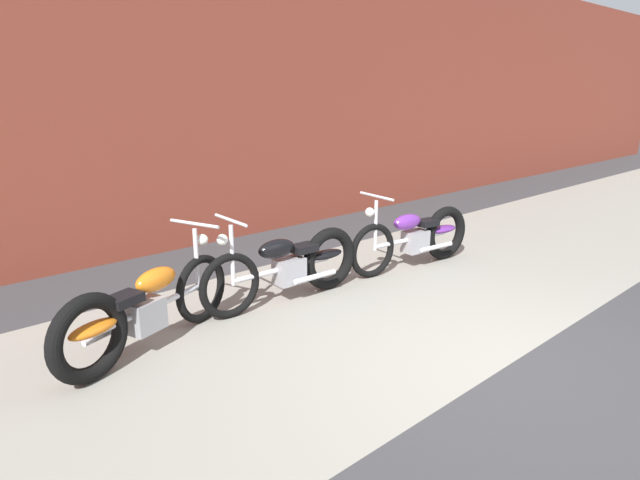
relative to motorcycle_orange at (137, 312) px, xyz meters
The scene contains 6 objects.
ground_plane 3.11m from the motorcycle_orange, 46.48° to the right, with size 80.00×80.00×0.00m, color #38383A.
sidewalk_slab 2.21m from the motorcycle_orange, 12.86° to the right, with size 36.00×3.50×0.01m, color gray.
brick_building_wall 4.11m from the motorcycle_orange, 54.42° to the left, with size 36.00×0.50×4.57m, color brown.
motorcycle_orange is the anchor object (origin of this frame).
motorcycle_black 1.83m from the motorcycle_orange, ahead, with size 2.01×0.58×1.03m.
motorcycle_purple 3.78m from the motorcycle_orange, ahead, with size 2.00×0.60×1.03m.
Camera 1 is at (-3.74, -1.94, 2.22)m, focal length 29.81 mm.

